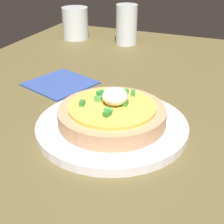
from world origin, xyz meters
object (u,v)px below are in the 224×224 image
Objects in this scene: cup_far at (75,25)px; napkin at (60,84)px; pizza at (112,113)px; plate at (112,126)px; cup_near at (127,25)px.

cup_far is 38.44cm from napkin.
napkin is (13.93, 18.46, -3.06)cm from pizza.
pizza is 1.42× the size of napkin.
plate is 52.34cm from cup_near.
cup_near is 0.92× the size of napkin.
pizza is 1.55× the size of cup_near.
pizza is 23.33cm from napkin.
plate is at bearing 166.55° from pizza.
napkin is at bearing -157.18° from cup_far.
pizza is at bearing -127.04° from napkin.
pizza is 52.13cm from cup_near.
pizza is (0.04, -0.01, 2.49)cm from plate.
cup_near is at bearing 17.81° from plate.
plate reaches higher than napkin.
cup_near is 36.15cm from napkin.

